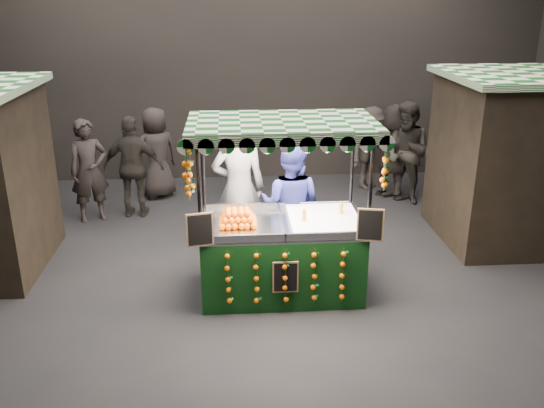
{
  "coord_description": "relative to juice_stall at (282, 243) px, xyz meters",
  "views": [
    {
      "loc": [
        -0.3,
        -6.78,
        3.73
      ],
      "look_at": [
        0.23,
        0.48,
        1.03
      ],
      "focal_mm": 38.3,
      "sensor_mm": 36.0,
      "label": 1
    }
  ],
  "objects": [
    {
      "name": "ground",
      "position": [
        -0.32,
        0.06,
        -0.71
      ],
      "size": [
        12.0,
        12.0,
        0.0
      ],
      "primitive_type": "plane",
      "color": "black",
      "rests_on": "ground"
    },
    {
      "name": "market_hall",
      "position": [
        -0.32,
        0.06,
        2.68
      ],
      "size": [
        12.1,
        10.1,
        5.05
      ],
      "color": "black",
      "rests_on": "ground"
    },
    {
      "name": "neighbour_stall_right",
      "position": [
        4.08,
        1.56,
        0.6
      ],
      "size": [
        3.0,
        2.2,
        2.6
      ],
      "color": "black",
      "rests_on": "ground"
    },
    {
      "name": "juice_stall",
      "position": [
        0.0,
        0.0,
        0.0
      ],
      "size": [
        2.35,
        1.38,
        2.28
      ],
      "color": "black",
      "rests_on": "ground"
    },
    {
      "name": "vendor_grey",
      "position": [
        -0.52,
        1.17,
        0.34
      ],
      "size": [
        0.78,
        0.52,
        2.1
      ],
      "rotation": [
        0.0,
        0.0,
        3.16
      ],
      "color": "gray",
      "rests_on": "ground"
    },
    {
      "name": "vendor_blue",
      "position": [
        0.18,
        0.8,
        0.2
      ],
      "size": [
        1.07,
        0.95,
        1.82
      ],
      "rotation": [
        0.0,
        0.0,
        2.79
      ],
      "color": "navy",
      "rests_on": "ground"
    },
    {
      "name": "shopper_0",
      "position": [
        -3.01,
        2.8,
        0.17
      ],
      "size": [
        0.76,
        0.65,
        1.75
      ],
      "rotation": [
        0.0,
        0.0,
        0.44
      ],
      "color": "#2B2423",
      "rests_on": "ground"
    },
    {
      "name": "shopper_1",
      "position": [
        2.59,
        3.3,
        0.23
      ],
      "size": [
        1.15,
        1.14,
        1.87
      ],
      "rotation": [
        0.0,
        0.0,
        -0.76
      ],
      "color": "#2A2622",
      "rests_on": "ground"
    },
    {
      "name": "shopper_2",
      "position": [
        -2.29,
        2.93,
        0.18
      ],
      "size": [
        1.07,
        0.53,
        1.77
      ],
      "rotation": [
        0.0,
        0.0,
        3.05
      ],
      "color": "#292521",
      "rests_on": "ground"
    },
    {
      "name": "shopper_3",
      "position": [
        2.1,
        4.14,
        0.11
      ],
      "size": [
        1.19,
        1.15,
        1.63
      ],
      "rotation": [
        0.0,
        0.0,
        0.71
      ],
      "color": "#282320",
      "rests_on": "ground"
    },
    {
      "name": "shopper_4",
      "position": [
        -2.02,
        3.93,
        0.15
      ],
      "size": [
        1.0,
        0.9,
        1.71
      ],
      "rotation": [
        0.0,
        0.0,
        3.7
      ],
      "color": "#292422",
      "rests_on": "ground"
    },
    {
      "name": "shopper_5",
      "position": [
        2.42,
        3.61,
        0.19
      ],
      "size": [
        1.49,
        1.59,
        1.79
      ],
      "rotation": [
        0.0,
        0.0,
        2.29
      ],
      "color": "#2D2725",
      "rests_on": "ground"
    },
    {
      "name": "shopper_6",
      "position": [
        -0.57,
        3.93,
        0.07
      ],
      "size": [
        0.59,
        0.67,
        1.54
      ],
      "rotation": [
        0.0,
        0.0,
        -1.09
      ],
      "color": "black",
      "rests_on": "ground"
    }
  ]
}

